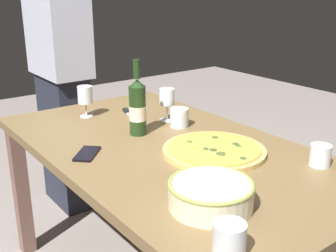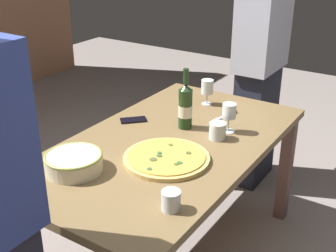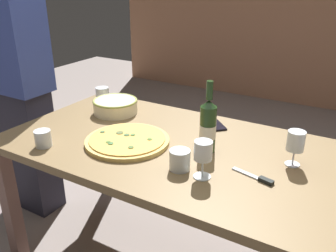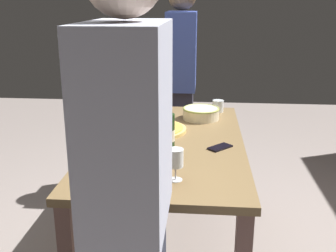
# 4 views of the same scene
# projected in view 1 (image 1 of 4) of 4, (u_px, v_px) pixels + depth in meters

# --- Properties ---
(dining_table) EXTENTS (1.60, 0.90, 0.75)m
(dining_table) POSITION_uv_depth(u_px,v_px,m) (168.00, 167.00, 1.77)
(dining_table) COLOR brown
(dining_table) RESTS_ON ground
(pizza) EXTENTS (0.41, 0.41, 0.03)m
(pizza) POSITION_uv_depth(u_px,v_px,m) (214.00, 150.00, 1.67)
(pizza) COLOR #DAB763
(pizza) RESTS_ON dining_table
(serving_bowl) EXTENTS (0.26, 0.26, 0.08)m
(serving_bowl) POSITION_uv_depth(u_px,v_px,m) (211.00, 193.00, 1.26)
(serving_bowl) COLOR #EFE6C1
(serving_bowl) RESTS_ON dining_table
(wine_bottle) EXTENTS (0.07, 0.07, 0.33)m
(wine_bottle) POSITION_uv_depth(u_px,v_px,m) (138.00, 107.00, 1.84)
(wine_bottle) COLOR #1F3A1A
(wine_bottle) RESTS_ON dining_table
(wine_glass_near_pizza) EXTENTS (0.07, 0.07, 0.15)m
(wine_glass_near_pizza) POSITION_uv_depth(u_px,v_px,m) (85.00, 96.00, 2.09)
(wine_glass_near_pizza) COLOR white
(wine_glass_near_pizza) RESTS_ON dining_table
(wine_glass_by_bottle) EXTENTS (0.07, 0.07, 0.16)m
(wine_glass_by_bottle) POSITION_uv_depth(u_px,v_px,m) (167.00, 98.00, 2.03)
(wine_glass_by_bottle) COLOR white
(wine_glass_by_bottle) RESTS_ON dining_table
(cup_amber) EXTENTS (0.09, 0.09, 0.09)m
(cup_amber) POSITION_uv_depth(u_px,v_px,m) (179.00, 117.00, 1.96)
(cup_amber) COLOR white
(cup_amber) RESTS_ON dining_table
(cup_ceramic) EXTENTS (0.08, 0.08, 0.08)m
(cup_ceramic) POSITION_uv_depth(u_px,v_px,m) (320.00, 155.00, 1.55)
(cup_ceramic) COLOR white
(cup_ceramic) RESTS_ON dining_table
(cup_spare) EXTENTS (0.08, 0.08, 0.09)m
(cup_spare) POSITION_uv_depth(u_px,v_px,m) (229.00, 240.00, 1.04)
(cup_spare) COLOR white
(cup_spare) RESTS_ON dining_table
(cell_phone) EXTENTS (0.15, 0.15, 0.01)m
(cell_phone) POSITION_uv_depth(u_px,v_px,m) (87.00, 154.00, 1.65)
(cell_phone) COLOR black
(cell_phone) RESTS_ON dining_table
(pizza_knife) EXTENTS (0.18, 0.07, 0.02)m
(pizza_knife) POSITION_uv_depth(u_px,v_px,m) (128.00, 113.00, 2.16)
(pizza_knife) COLOR silver
(pizza_knife) RESTS_ON dining_table
(person_host) EXTENTS (0.44, 0.24, 1.73)m
(person_host) POSITION_uv_depth(u_px,v_px,m) (61.00, 70.00, 2.56)
(person_host) COLOR #242836
(person_host) RESTS_ON ground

